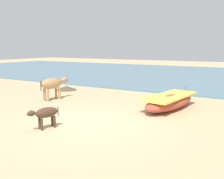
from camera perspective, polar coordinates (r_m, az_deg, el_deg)
ground at (r=8.80m, az=-5.51°, el=-7.14°), size 80.00×80.00×0.00m
sea_water at (r=23.84m, az=18.36°, el=2.96°), size 60.00×20.00×0.08m
fishing_boat_2 at (r=10.81m, az=12.62°, el=-2.56°), size 1.58×3.59×0.76m
cow_adult_tan at (r=12.56m, az=-12.92°, el=1.17°), size 0.62×1.62×1.05m
calf_near_dark at (r=8.22m, az=-14.41°, el=-5.12°), size 0.53×1.00×0.67m
debris_pile_0 at (r=15.41m, az=-10.05°, el=0.35°), size 1.76×1.76×0.24m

